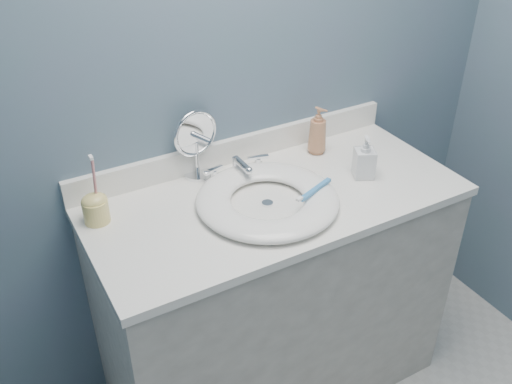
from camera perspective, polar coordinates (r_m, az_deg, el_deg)
back_wall at (r=1.90m, az=-2.17°, el=11.75°), size 2.20×0.02×2.40m
vanity_cabinet at (r=2.12m, az=1.78°, el=-10.69°), size 1.20×0.55×0.85m
countertop at (r=1.84m, az=2.01°, el=-0.75°), size 1.22×0.57×0.03m
backsplash at (r=2.01m, az=-1.85°, el=4.31°), size 1.22×0.02×0.09m
basin at (r=1.78m, az=1.15°, el=-0.75°), size 0.45×0.45×0.04m
drain at (r=1.79m, az=1.15°, el=-1.15°), size 0.04×0.04×0.01m
faucet at (r=1.92m, az=-1.82°, el=2.31°), size 0.25×0.13×0.07m
makeup_mirror at (r=1.88m, az=-6.04°, el=5.10°), size 0.16×0.09×0.24m
soap_bottle_amber at (r=2.05m, az=6.19°, el=6.14°), size 0.09×0.09×0.18m
soap_bottle_clear at (r=1.93m, az=10.82°, el=3.47°), size 0.09×0.09×0.15m
toothbrush_holder at (r=1.76m, az=-15.76°, el=-1.45°), size 0.08×0.08×0.22m
toothbrush_lying at (r=1.79m, az=5.83°, el=0.16°), size 0.17×0.07×0.02m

